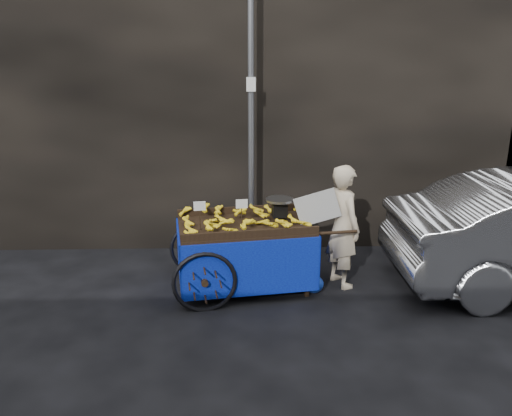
{
  "coord_description": "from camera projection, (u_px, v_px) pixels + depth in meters",
  "views": [
    {
      "loc": [
        0.18,
        -5.37,
        2.76
      ],
      "look_at": [
        0.34,
        0.5,
        0.96
      ],
      "focal_mm": 35.0,
      "sensor_mm": 36.0,
      "label": 1
    }
  ],
  "objects": [
    {
      "name": "ground",
      "position": [
        228.0,
        297.0,
        5.94
      ],
      "size": [
        80.0,
        80.0,
        0.0
      ],
      "primitive_type": "plane",
      "color": "black",
      "rests_on": "ground"
    },
    {
      "name": "building_wall",
      "position": [
        255.0,
        73.0,
        7.7
      ],
      "size": [
        13.5,
        2.0,
        5.0
      ],
      "color": "black",
      "rests_on": "ground"
    },
    {
      "name": "street_pole",
      "position": [
        251.0,
        115.0,
        6.6
      ],
      "size": [
        0.12,
        0.1,
        4.0
      ],
      "color": "slate",
      "rests_on": "ground"
    },
    {
      "name": "banana_cart",
      "position": [
        240.0,
        231.0,
        6.01
      ],
      "size": [
        2.3,
        1.31,
        1.18
      ],
      "rotation": [
        0.0,
        0.0,
        0.15
      ],
      "color": "black",
      "rests_on": "ground"
    },
    {
      "name": "vendor",
      "position": [
        343.0,
        226.0,
        6.07
      ],
      "size": [
        0.9,
        0.66,
        1.53
      ],
      "rotation": [
        0.0,
        0.0,
        1.97
      ],
      "color": "#C9B695",
      "rests_on": "ground"
    },
    {
      "name": "plastic_bag",
      "position": [
        313.0,
        284.0,
        6.02
      ],
      "size": [
        0.25,
        0.2,
        0.22
      ],
      "primitive_type": "ellipsoid",
      "color": "#193EC0",
      "rests_on": "ground"
    }
  ]
}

